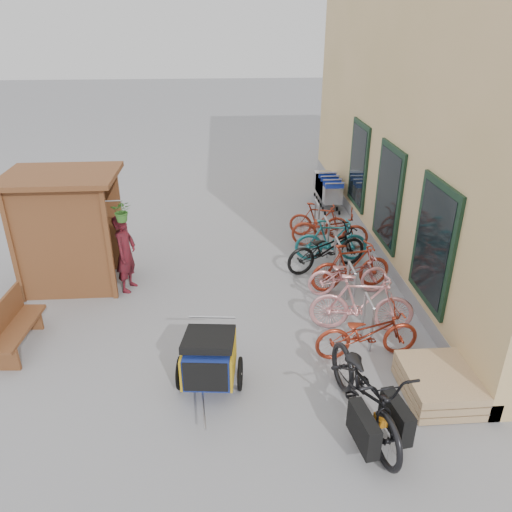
{
  "coord_description": "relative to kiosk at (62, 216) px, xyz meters",
  "views": [
    {
      "loc": [
        -0.11,
        -6.99,
        5.13
      ],
      "look_at": [
        0.5,
        1.5,
        1.0
      ],
      "focal_mm": 35.0,
      "sensor_mm": 36.0,
      "label": 1
    }
  ],
  "objects": [
    {
      "name": "cargo_bike",
      "position": [
        5.02,
        -4.34,
        -0.97
      ],
      "size": [
        1.11,
        2.32,
        1.17
      ],
      "rotation": [
        0.0,
        0.0,
        0.15
      ],
      "color": "black",
      "rests_on": "ground"
    },
    {
      "name": "bike_2",
      "position": [
        5.65,
        -0.77,
        -1.12
      ],
      "size": [
        1.68,
        0.67,
        0.87
      ],
      "primitive_type": "imported",
      "rotation": [
        0.0,
        0.0,
        1.63
      ],
      "color": "pink",
      "rests_on": "ground"
    },
    {
      "name": "pallet_stack",
      "position": [
        6.28,
        -3.87,
        -1.34
      ],
      "size": [
        1.0,
        1.2,
        0.4
      ],
      "color": "tan",
      "rests_on": "ground"
    },
    {
      "name": "bike_5",
      "position": [
        5.62,
        0.76,
        -1.05
      ],
      "size": [
        1.69,
        0.59,
        1.0
      ],
      "primitive_type": "imported",
      "rotation": [
        0.0,
        0.0,
        1.5
      ],
      "color": "teal",
      "rests_on": "ground"
    },
    {
      "name": "bike_0",
      "position": [
        5.46,
        -2.84,
        -1.1
      ],
      "size": [
        1.78,
        0.73,
        0.91
      ],
      "primitive_type": "imported",
      "rotation": [
        0.0,
        0.0,
        1.64
      ],
      "color": "maroon",
      "rests_on": "ground"
    },
    {
      "name": "kiosk",
      "position": [
        0.0,
        0.0,
        0.0
      ],
      "size": [
        2.49,
        1.65,
        2.4
      ],
      "color": "brown",
      "rests_on": "ground"
    },
    {
      "name": "bike_7",
      "position": [
        5.59,
        2.09,
        -1.1
      ],
      "size": [
        1.57,
        0.88,
        0.91
      ],
      "primitive_type": "imported",
      "rotation": [
        0.0,
        0.0,
        1.25
      ],
      "color": "maroon",
      "rests_on": "ground"
    },
    {
      "name": "building",
      "position": [
        9.77,
        2.03,
        1.94
      ],
      "size": [
        6.07,
        13.0,
        7.0
      ],
      "color": "#E3BB82",
      "rests_on": "ground"
    },
    {
      "name": "person_kiosk",
      "position": [
        1.2,
        -0.27,
        -0.74
      ],
      "size": [
        0.53,
        0.67,
        1.62
      ],
      "primitive_type": "imported",
      "rotation": [
        0.0,
        0.0,
        1.31
      ],
      "color": "maroon",
      "rests_on": "ground"
    },
    {
      "name": "bike_4",
      "position": [
        5.42,
        0.31,
        -1.05
      ],
      "size": [
        2.03,
        1.25,
        1.01
      ],
      "primitive_type": "imported",
      "rotation": [
        0.0,
        0.0,
        1.9
      ],
      "color": "black",
      "rests_on": "ground"
    },
    {
      "name": "shopping_carts",
      "position": [
        6.28,
        4.42,
        -0.98
      ],
      "size": [
        0.54,
        1.83,
        0.98
      ],
      "color": "silver",
      "rests_on": "ground"
    },
    {
      "name": "child_trailer",
      "position": [
        2.9,
        -3.42,
        -1.01
      ],
      "size": [
        1.02,
        1.68,
        0.97
      ],
      "rotation": [
        0.0,
        0.0,
        -0.1
      ],
      "color": "navy",
      "rests_on": "ground"
    },
    {
      "name": "bike_1",
      "position": [
        5.57,
        -2.09,
        -1.0
      ],
      "size": [
        1.9,
        0.79,
        1.11
      ],
      "primitive_type": "imported",
      "rotation": [
        0.0,
        0.0,
        1.42
      ],
      "color": "pink",
      "rests_on": "ground"
    },
    {
      "name": "bike_6",
      "position": [
        5.74,
        1.46,
        -1.07
      ],
      "size": [
        1.93,
        1.02,
        0.97
      ],
      "primitive_type": "imported",
      "rotation": [
        0.0,
        0.0,
        1.35
      ],
      "color": "maroon",
      "rests_on": "ground"
    },
    {
      "name": "bike_rack",
      "position": [
        5.58,
        -0.07,
        -1.04
      ],
      "size": [
        0.05,
        5.35,
        0.86
      ],
      "color": "#A5A8AD",
      "rests_on": "ground"
    },
    {
      "name": "bench",
      "position": [
        -0.4,
        -2.22,
        -1.09
      ],
      "size": [
        0.53,
        1.46,
        0.91
      ],
      "rotation": [
        0.0,
        0.0,
        -0.07
      ],
      "color": "brown",
      "rests_on": "ground"
    },
    {
      "name": "ground",
      "position": [
        3.28,
        -2.47,
        -1.55
      ],
      "size": [
        80.0,
        80.0,
        0.0
      ],
      "primitive_type": "plane",
      "color": "gray"
    },
    {
      "name": "bike_3",
      "position": [
        5.74,
        -0.6,
        -1.04
      ],
      "size": [
        1.76,
        0.75,
        1.03
      ],
      "primitive_type": "imported",
      "rotation": [
        0.0,
        0.0,
        1.73
      ],
      "color": "maroon",
      "rests_on": "ground"
    }
  ]
}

